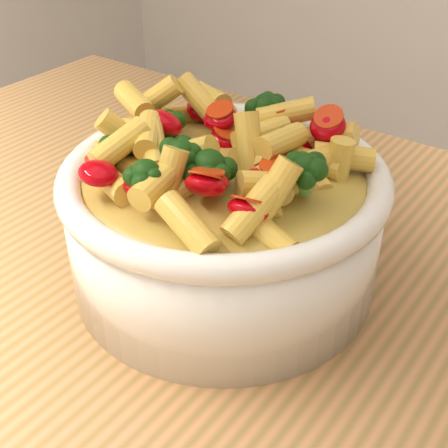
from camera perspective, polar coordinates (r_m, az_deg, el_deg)
The scene contains 2 objects.
serving_bowl at distance 0.49m, azimuth 0.00°, elevation 0.13°, with size 0.25×0.25×0.11m.
pasta_salad at distance 0.46m, azimuth 0.00°, elevation 7.14°, with size 0.20×0.20×0.04m.
Camera 1 is at (0.14, -0.27, 1.22)m, focal length 50.00 mm.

